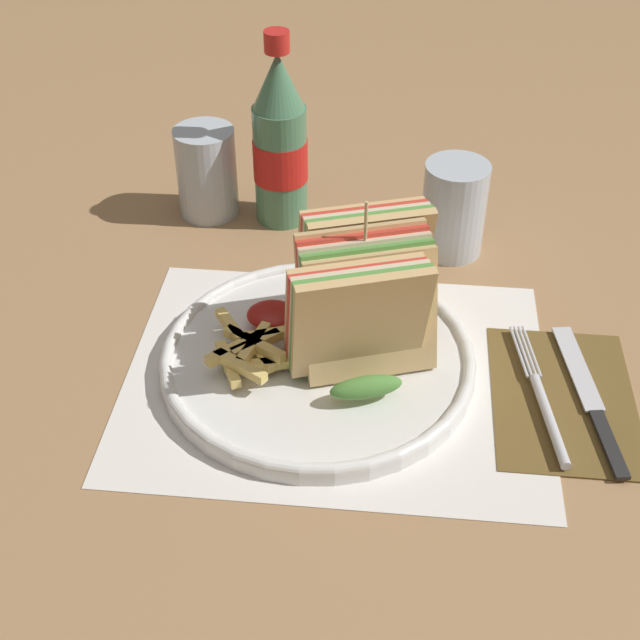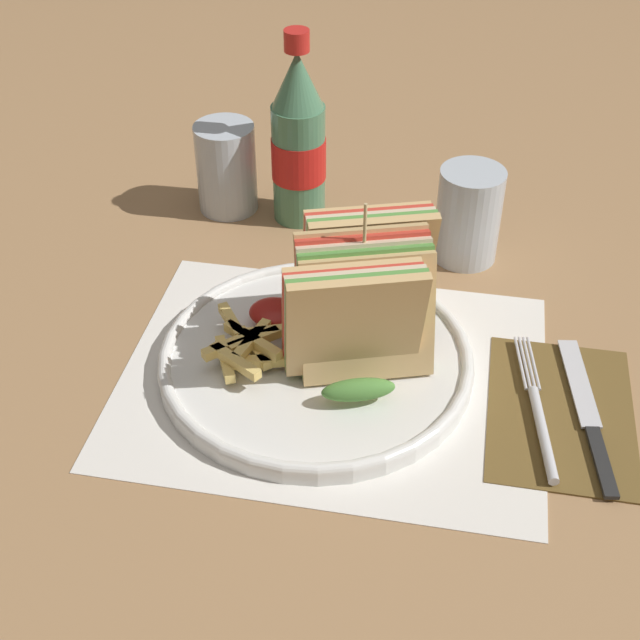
% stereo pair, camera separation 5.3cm
% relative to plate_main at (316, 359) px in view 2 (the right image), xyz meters
% --- Properties ---
extents(ground_plane, '(4.00, 4.00, 0.00)m').
position_rel_plate_main_xyz_m(ground_plane, '(-0.01, -0.01, -0.01)').
color(ground_plane, '#9E754C').
extents(placemat, '(0.38, 0.30, 0.00)m').
position_rel_plate_main_xyz_m(placemat, '(0.02, -0.02, -0.01)').
color(placemat, silver).
rests_on(placemat, ground_plane).
extents(plate_main, '(0.29, 0.29, 0.02)m').
position_rel_plate_main_xyz_m(plate_main, '(0.00, 0.00, 0.00)').
color(plate_main, white).
rests_on(plate_main, ground_plane).
extents(club_sandwich, '(0.14, 0.20, 0.16)m').
position_rel_plate_main_xyz_m(club_sandwich, '(0.04, 0.02, 0.06)').
color(club_sandwich, tan).
rests_on(club_sandwich, plate_main).
extents(fries_pile, '(0.10, 0.09, 0.02)m').
position_rel_plate_main_xyz_m(fries_pile, '(-0.06, -0.02, 0.02)').
color(fries_pile, '#E5C166').
rests_on(fries_pile, plate_main).
extents(ketchup_blob, '(0.05, 0.04, 0.02)m').
position_rel_plate_main_xyz_m(ketchup_blob, '(-0.05, 0.04, 0.02)').
color(ketchup_blob, maroon).
rests_on(ketchup_blob, plate_main).
extents(napkin, '(0.13, 0.18, 0.00)m').
position_rel_plate_main_xyz_m(napkin, '(0.22, -0.02, -0.01)').
color(napkin, brown).
rests_on(napkin, ground_plane).
extents(fork, '(0.04, 0.18, 0.01)m').
position_rel_plate_main_xyz_m(fork, '(0.20, -0.04, -0.00)').
color(fork, silver).
rests_on(fork, napkin).
extents(knife, '(0.04, 0.19, 0.00)m').
position_rel_plate_main_xyz_m(knife, '(0.24, -0.02, -0.00)').
color(knife, black).
rests_on(knife, napkin).
extents(coke_bottle_near, '(0.06, 0.06, 0.22)m').
position_rel_plate_main_xyz_m(coke_bottle_near, '(-0.07, 0.25, 0.08)').
color(coke_bottle_near, '#4C7F5B').
rests_on(coke_bottle_near, ground_plane).
extents(glass_near, '(0.07, 0.07, 0.10)m').
position_rel_plate_main_xyz_m(glass_near, '(0.12, 0.21, 0.04)').
color(glass_near, silver).
rests_on(glass_near, ground_plane).
extents(glass_far, '(0.07, 0.07, 0.10)m').
position_rel_plate_main_xyz_m(glass_far, '(-0.15, 0.26, 0.03)').
color(glass_far, silver).
rests_on(glass_far, ground_plane).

